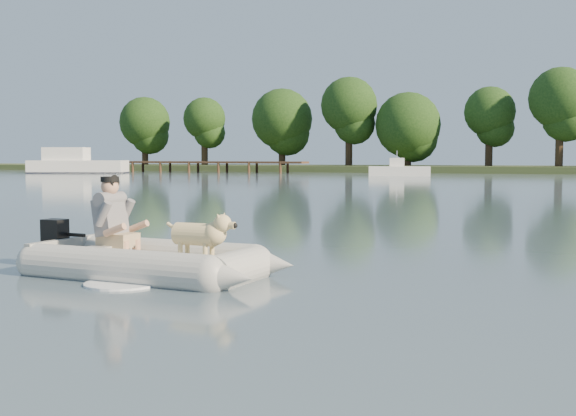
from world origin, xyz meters
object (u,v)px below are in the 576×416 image
at_px(dock, 213,167).
at_px(motorboat, 399,164).
at_px(dinghy, 152,231).
at_px(man, 112,215).
at_px(dog, 196,238).
at_px(cabin_cruiser, 78,160).

distance_m(dock, motorboat, 19.28).
bearing_deg(dinghy, man, 175.76).
distance_m(dock, dog, 58.03).
relative_size(dinghy, man, 4.25).
bearing_deg(dock, dinghy, -64.02).
distance_m(man, dog, 1.26).
bearing_deg(dock, dog, -63.49).
distance_m(dinghy, cabin_cruiser, 57.15).
bearing_deg(dinghy, cabin_cruiser, 132.14).
distance_m(cabin_cruiser, motorboat, 28.23).
relative_size(dock, motorboat, 3.80).
relative_size(dinghy, cabin_cruiser, 0.49).
bearing_deg(man, cabin_cruiser, 131.69).
distance_m(man, cabin_cruiser, 56.68).
bearing_deg(dog, motorboat, 103.43).
distance_m(dinghy, man, 0.67).
bearing_deg(dock, man, -64.55).
height_order(man, dog, man).
bearing_deg(cabin_cruiser, dog, -70.38).
distance_m(man, motorboat, 46.72).
bearing_deg(cabin_cruiser, man, -71.30).
distance_m(dinghy, motorboat, 46.91).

